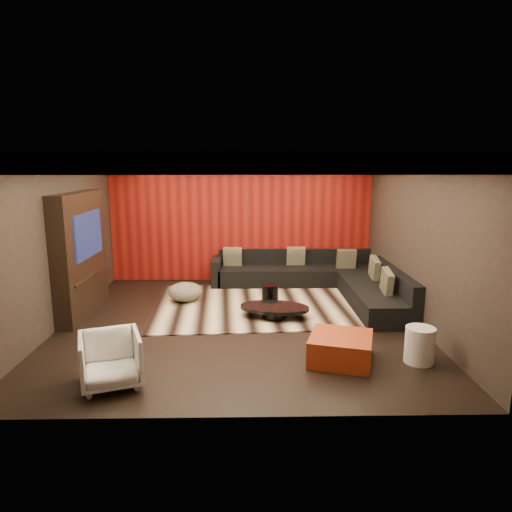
{
  "coord_description": "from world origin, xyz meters",
  "views": [
    {
      "loc": [
        0.14,
        -7.48,
        2.68
      ],
      "look_at": [
        0.3,
        0.6,
        1.05
      ],
      "focal_mm": 32.0,
      "sensor_mm": 36.0,
      "label": 1
    }
  ],
  "objects_px": {
    "coffee_table": "(275,311)",
    "drum_stool": "(270,294)",
    "white_side_table": "(420,345)",
    "armchair": "(111,360)",
    "orange_ottoman": "(341,348)",
    "sectional_sofa": "(322,280)"
  },
  "relations": [
    {
      "from": "coffee_table",
      "to": "drum_stool",
      "type": "xyz_separation_m",
      "value": [
        -0.04,
        0.8,
        0.08
      ]
    },
    {
      "from": "drum_stool",
      "to": "white_side_table",
      "type": "bearing_deg",
      "value": -54.31
    },
    {
      "from": "sectional_sofa",
      "to": "drum_stool",
      "type": "bearing_deg",
      "value": -143.71
    },
    {
      "from": "white_side_table",
      "to": "sectional_sofa",
      "type": "distance_m",
      "value": 3.6
    },
    {
      "from": "armchair",
      "to": "sectional_sofa",
      "type": "distance_m",
      "value": 5.24
    },
    {
      "from": "coffee_table",
      "to": "orange_ottoman",
      "type": "xyz_separation_m",
      "value": [
        0.81,
        -1.8,
        0.06
      ]
    },
    {
      "from": "drum_stool",
      "to": "sectional_sofa",
      "type": "height_order",
      "value": "sectional_sofa"
    },
    {
      "from": "drum_stool",
      "to": "sectional_sofa",
      "type": "bearing_deg",
      "value": 36.29
    },
    {
      "from": "white_side_table",
      "to": "armchair",
      "type": "relative_size",
      "value": 0.69
    },
    {
      "from": "white_side_table",
      "to": "orange_ottoman",
      "type": "height_order",
      "value": "white_side_table"
    },
    {
      "from": "drum_stool",
      "to": "sectional_sofa",
      "type": "distance_m",
      "value": 1.43
    },
    {
      "from": "coffee_table",
      "to": "armchair",
      "type": "distance_m",
      "value": 3.27
    },
    {
      "from": "white_side_table",
      "to": "orange_ottoman",
      "type": "bearing_deg",
      "value": 176.22
    },
    {
      "from": "orange_ottoman",
      "to": "sectional_sofa",
      "type": "bearing_deg",
      "value": 84.95
    },
    {
      "from": "orange_ottoman",
      "to": "sectional_sofa",
      "type": "height_order",
      "value": "sectional_sofa"
    },
    {
      "from": "orange_ottoman",
      "to": "armchair",
      "type": "relative_size",
      "value": 1.14
    },
    {
      "from": "coffee_table",
      "to": "orange_ottoman",
      "type": "relative_size",
      "value": 1.48
    },
    {
      "from": "armchair",
      "to": "sectional_sofa",
      "type": "height_order",
      "value": "sectional_sofa"
    },
    {
      "from": "coffee_table",
      "to": "sectional_sofa",
      "type": "relative_size",
      "value": 0.33
    },
    {
      "from": "white_side_table",
      "to": "armchair",
      "type": "height_order",
      "value": "armchair"
    },
    {
      "from": "drum_stool",
      "to": "sectional_sofa",
      "type": "relative_size",
      "value": 0.1
    },
    {
      "from": "coffee_table",
      "to": "orange_ottoman",
      "type": "bearing_deg",
      "value": -65.85
    }
  ]
}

